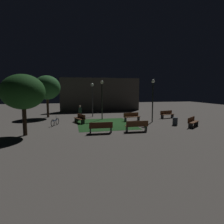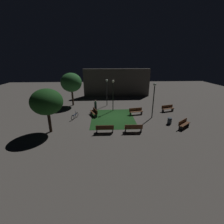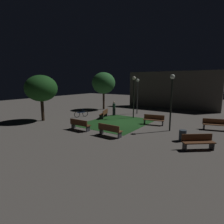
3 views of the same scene
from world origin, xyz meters
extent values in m
plane|color=#56514C|center=(0.00, 0.00, 0.00)|extent=(60.00, 60.00, 0.00)
cube|color=#194219|center=(-0.43, -0.46, 0.01)|extent=(5.29, 6.61, 0.01)
cube|color=#512D19|center=(-1.45, -4.32, 0.45)|extent=(1.80, 0.49, 0.06)
cube|color=#512D19|center=(-1.45, -4.53, 0.68)|extent=(1.80, 0.07, 0.40)
cube|color=#2D2D33|center=(-2.25, -4.32, 0.21)|extent=(0.08, 0.38, 0.42)
cube|color=#2D2D33|center=(-0.65, -4.33, 0.21)|extent=(0.08, 0.38, 0.42)
cube|color=brown|center=(1.45, -4.32, 0.45)|extent=(1.81, 0.53, 0.06)
cube|color=brown|center=(1.44, -4.53, 0.68)|extent=(1.80, 0.11, 0.40)
cube|color=#2D2D33|center=(0.65, -4.30, 0.21)|extent=(0.09, 0.39, 0.42)
cube|color=#2D2D33|center=(2.25, -4.34, 0.21)|extent=(0.09, 0.39, 0.42)
cube|color=#512D19|center=(-2.86, 0.59, 0.45)|extent=(1.10, 1.85, 0.06)
cube|color=#512D19|center=(-2.66, 0.67, 0.68)|extent=(0.70, 1.70, 0.40)
cube|color=black|center=(-2.57, -0.15, 0.21)|extent=(0.39, 0.21, 0.42)
cube|color=black|center=(-3.14, 1.34, 0.21)|extent=(0.39, 0.21, 0.42)
cube|color=brown|center=(2.71, 0.62, 0.45)|extent=(1.86, 0.83, 0.06)
cube|color=brown|center=(2.67, 0.83, 0.68)|extent=(1.78, 0.42, 0.40)
cube|color=black|center=(3.49, 0.78, 0.21)|extent=(0.16, 0.39, 0.42)
cube|color=black|center=(1.92, 0.46, 0.21)|extent=(0.16, 0.39, 0.42)
cube|color=#512D19|center=(7.07, -3.68, 0.45)|extent=(1.71, 1.49, 0.06)
cube|color=#512D19|center=(6.94, -3.51, 0.68)|extent=(1.45, 1.17, 0.40)
cube|color=black|center=(7.70, -3.18, 0.21)|extent=(0.30, 0.35, 0.42)
cube|color=black|center=(6.45, -4.17, 0.21)|extent=(0.30, 0.35, 0.42)
cube|color=brown|center=(7.42, 1.68, 0.45)|extent=(1.86, 0.96, 0.06)
cube|color=brown|center=(7.37, 1.89, 0.68)|extent=(1.75, 0.55, 0.40)
cube|color=black|center=(6.66, 1.46, 0.21)|extent=(0.18, 0.39, 0.42)
cylinder|color=#2D2116|center=(-6.96, -3.86, 1.17)|extent=(0.29, 0.29, 2.33)
ellipsoid|color=#194719|center=(-6.96, -3.86, 3.17)|extent=(3.05, 3.05, 2.52)
cylinder|color=#38281C|center=(-6.42, 5.39, 1.37)|extent=(0.27, 0.27, 2.73)
ellipsoid|color=#28662D|center=(-6.42, 5.39, 3.60)|extent=(3.14, 3.14, 2.86)
cylinder|color=#333338|center=(-1.05, 4.87, 1.90)|extent=(0.12, 0.12, 3.79)
sphere|color=white|center=(-1.05, 4.87, 3.94)|extent=(0.36, 0.36, 0.36)
cylinder|color=black|center=(-0.25, 2.40, 2.00)|extent=(0.12, 0.12, 4.01)
sphere|color=#F2EDCC|center=(-0.25, 2.40, 4.16)|extent=(0.36, 0.36, 0.36)
cylinder|color=black|center=(4.50, -0.55, 2.02)|extent=(0.12, 0.12, 4.03)
sphere|color=white|center=(4.50, -0.55, 4.18)|extent=(0.36, 0.36, 0.36)
cylinder|color=#2D3842|center=(5.94, -2.51, 0.36)|extent=(0.46, 0.46, 0.72)
torus|color=black|center=(-5.31, -0.84, 0.33)|extent=(0.29, 0.64, 0.66)
torus|color=black|center=(-4.96, 0.06, 0.33)|extent=(0.29, 0.64, 0.66)
cube|color=navy|center=(-5.14, -0.39, 0.51)|extent=(0.38, 0.91, 0.08)
cylinder|color=navy|center=(-5.05, -0.17, 0.73)|extent=(0.03, 0.03, 0.40)
cube|color=black|center=(-2.70, 2.38, 0.42)|extent=(0.33, 0.34, 0.84)
cylinder|color=#233D33|center=(-2.70, 2.38, 1.10)|extent=(0.32, 0.32, 0.52)
sphere|color=tan|center=(-2.70, 2.38, 1.50)|extent=(0.22, 0.22, 0.22)
cube|color=#4C4742|center=(0.96, 11.23, 2.60)|extent=(12.58, 0.80, 5.19)
camera|label=1|loc=(-3.60, -18.38, 3.30)|focal=30.15mm
camera|label=2|loc=(-1.43, -18.34, 7.19)|focal=24.68mm
camera|label=3|loc=(8.58, -14.55, 3.87)|focal=29.22mm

